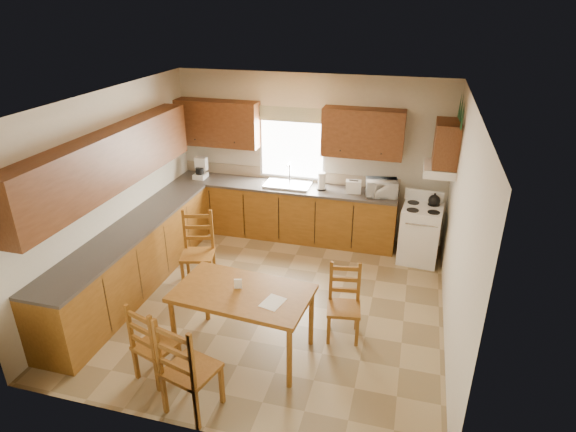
% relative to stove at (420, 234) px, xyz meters
% --- Properties ---
extents(floor, '(4.50, 4.50, 0.00)m').
position_rel_stove_xyz_m(floor, '(-1.88, -1.69, -0.43)').
color(floor, '#907A53').
rests_on(floor, ground).
extents(ceiling, '(4.50, 4.50, 0.00)m').
position_rel_stove_xyz_m(ceiling, '(-1.88, -1.69, 2.27)').
color(ceiling, '#9F662A').
rests_on(ceiling, floor).
extents(wall_left, '(4.50, 4.50, 0.00)m').
position_rel_stove_xyz_m(wall_left, '(-4.13, -1.69, 0.92)').
color(wall_left, beige).
rests_on(wall_left, floor).
extents(wall_right, '(4.50, 4.50, 0.00)m').
position_rel_stove_xyz_m(wall_right, '(0.37, -1.69, 0.92)').
color(wall_right, beige).
rests_on(wall_right, floor).
extents(wall_back, '(4.50, 4.50, 0.00)m').
position_rel_stove_xyz_m(wall_back, '(-1.88, 0.56, 0.92)').
color(wall_back, beige).
rests_on(wall_back, floor).
extents(wall_front, '(4.50, 4.50, 0.00)m').
position_rel_stove_xyz_m(wall_front, '(-1.88, -3.94, 0.92)').
color(wall_front, beige).
rests_on(wall_front, floor).
extents(lower_cab_back, '(3.75, 0.60, 0.88)m').
position_rel_stove_xyz_m(lower_cab_back, '(-2.25, 0.26, 0.01)').
color(lower_cab_back, brown).
rests_on(lower_cab_back, floor).
extents(lower_cab_left, '(0.60, 3.60, 0.88)m').
position_rel_stove_xyz_m(lower_cab_left, '(-3.83, -1.84, 0.01)').
color(lower_cab_left, brown).
rests_on(lower_cab_left, floor).
extents(counter_back, '(3.75, 0.63, 0.04)m').
position_rel_stove_xyz_m(counter_back, '(-2.25, 0.26, 0.47)').
color(counter_back, '#433D39').
rests_on(counter_back, lower_cab_back).
extents(counter_left, '(0.63, 3.60, 0.04)m').
position_rel_stove_xyz_m(counter_left, '(-3.83, -1.84, 0.47)').
color(counter_left, '#433D39').
rests_on(counter_left, lower_cab_left).
extents(backsplash, '(3.75, 0.01, 0.18)m').
position_rel_stove_xyz_m(backsplash, '(-2.25, 0.55, 0.58)').
color(backsplash, gray).
rests_on(backsplash, counter_back).
extents(upper_cab_back_left, '(1.41, 0.33, 0.75)m').
position_rel_stove_xyz_m(upper_cab_back_left, '(-3.43, 0.40, 1.42)').
color(upper_cab_back_left, brown).
rests_on(upper_cab_back_left, wall_back).
extents(upper_cab_back_right, '(1.25, 0.33, 0.75)m').
position_rel_stove_xyz_m(upper_cab_back_right, '(-1.02, 0.40, 1.42)').
color(upper_cab_back_right, brown).
rests_on(upper_cab_back_right, wall_back).
extents(upper_cab_left, '(0.33, 3.60, 0.75)m').
position_rel_stove_xyz_m(upper_cab_left, '(-3.96, -1.84, 1.42)').
color(upper_cab_left, brown).
rests_on(upper_cab_left, wall_left).
extents(upper_cab_stove, '(0.33, 0.62, 0.62)m').
position_rel_stove_xyz_m(upper_cab_stove, '(0.20, -0.04, 1.47)').
color(upper_cab_stove, brown).
rests_on(upper_cab_stove, wall_right).
extents(range_hood, '(0.44, 0.62, 0.12)m').
position_rel_stove_xyz_m(range_hood, '(0.15, -0.04, 1.09)').
color(range_hood, white).
rests_on(range_hood, wall_right).
extents(window_frame, '(1.13, 0.02, 1.18)m').
position_rel_stove_xyz_m(window_frame, '(-2.18, 0.53, 1.12)').
color(window_frame, white).
rests_on(window_frame, wall_back).
extents(window_pane, '(1.05, 0.01, 1.10)m').
position_rel_stove_xyz_m(window_pane, '(-2.18, 0.53, 1.12)').
color(window_pane, white).
rests_on(window_pane, wall_back).
extents(window_valance, '(1.19, 0.01, 0.24)m').
position_rel_stove_xyz_m(window_valance, '(-2.18, 0.50, 1.62)').
color(window_valance, '#4C6439').
rests_on(window_valance, wall_back).
extents(sink_basin, '(0.75, 0.45, 0.04)m').
position_rel_stove_xyz_m(sink_basin, '(-2.18, 0.26, 0.51)').
color(sink_basin, silver).
rests_on(sink_basin, counter_back).
extents(pine_decal_a, '(0.22, 0.22, 0.36)m').
position_rel_stove_xyz_m(pine_decal_a, '(0.33, -0.36, 1.95)').
color(pine_decal_a, '#194527').
rests_on(pine_decal_a, wall_right).
extents(pine_decal_b, '(0.22, 0.22, 0.36)m').
position_rel_stove_xyz_m(pine_decal_b, '(0.33, -0.04, 1.99)').
color(pine_decal_b, '#194527').
rests_on(pine_decal_b, wall_right).
extents(pine_decal_c, '(0.22, 0.22, 0.36)m').
position_rel_stove_xyz_m(pine_decal_c, '(0.33, 0.28, 1.95)').
color(pine_decal_c, '#194527').
rests_on(pine_decal_c, wall_right).
extents(stove, '(0.63, 0.65, 0.87)m').
position_rel_stove_xyz_m(stove, '(0.00, 0.00, 0.00)').
color(stove, white).
rests_on(stove, floor).
extents(coffeemaker, '(0.25, 0.28, 0.34)m').
position_rel_stove_xyz_m(coffeemaker, '(-3.73, 0.23, 0.66)').
color(coffeemaker, white).
rests_on(coffeemaker, counter_back).
extents(paper_towel, '(0.15, 0.15, 0.28)m').
position_rel_stove_xyz_m(paper_towel, '(-1.61, 0.24, 0.63)').
color(paper_towel, white).
rests_on(paper_towel, counter_back).
extents(toaster, '(0.26, 0.18, 0.20)m').
position_rel_stove_xyz_m(toaster, '(-1.10, 0.25, 0.59)').
color(toaster, white).
rests_on(toaster, counter_back).
extents(microwave, '(0.49, 0.39, 0.27)m').
position_rel_stove_xyz_m(microwave, '(-0.66, 0.22, 0.62)').
color(microwave, white).
rests_on(microwave, counter_back).
extents(dining_table, '(1.57, 0.99, 0.80)m').
position_rel_stove_xyz_m(dining_table, '(-1.89, -2.73, -0.03)').
color(dining_table, brown).
rests_on(dining_table, floor).
extents(chair_near_left, '(0.49, 0.48, 0.94)m').
position_rel_stove_xyz_m(chair_near_left, '(-2.65, -3.37, 0.04)').
color(chair_near_left, brown).
rests_on(chair_near_left, floor).
extents(chair_near_right, '(0.57, 0.55, 1.11)m').
position_rel_stove_xyz_m(chair_near_right, '(-2.08, -3.68, 0.12)').
color(chair_near_right, brown).
rests_on(chair_near_right, floor).
extents(chair_far_left, '(0.54, 0.53, 1.06)m').
position_rel_stove_xyz_m(chair_far_left, '(-3.01, -1.53, 0.10)').
color(chair_far_left, brown).
rests_on(chair_far_left, floor).
extents(chair_far_right, '(0.44, 0.43, 0.93)m').
position_rel_stove_xyz_m(chair_far_right, '(-0.83, -2.18, 0.03)').
color(chair_far_right, brown).
rests_on(chair_far_right, floor).
extents(table_paper, '(0.26, 0.31, 0.00)m').
position_rel_stove_xyz_m(table_paper, '(-1.50, -2.84, 0.37)').
color(table_paper, white).
rests_on(table_paper, dining_table).
extents(table_card, '(0.09, 0.04, 0.12)m').
position_rel_stove_xyz_m(table_card, '(-1.96, -2.68, 0.43)').
color(table_card, white).
rests_on(table_card, dining_table).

